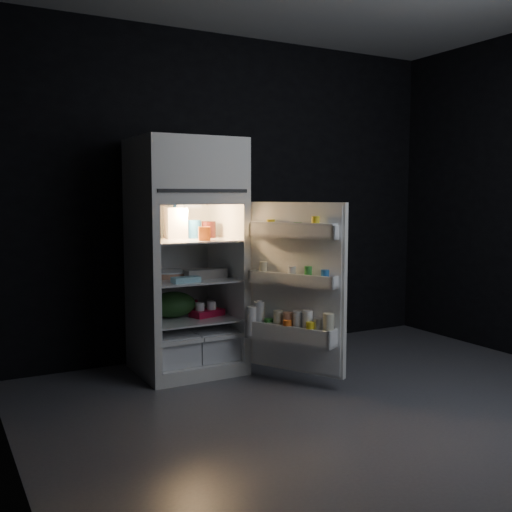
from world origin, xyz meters
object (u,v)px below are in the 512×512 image
milk_jug (176,223)px  yogurt_tray (207,313)px  refrigerator (185,248)px  fridge_door (295,291)px  egg_carton (205,274)px

milk_jug → yogurt_tray: size_ratio=0.94×
refrigerator → yogurt_tray: (0.14, -0.09, -0.50)m
refrigerator → yogurt_tray: refrigerator is taller
fridge_door → egg_carton: size_ratio=3.77×
yogurt_tray → egg_carton: bearing=-154.4°
refrigerator → milk_jug: bearing=142.5°
milk_jug → egg_carton: size_ratio=0.74×
refrigerator → fridge_door: refrigerator is taller
fridge_door → egg_carton: fridge_door is taller
milk_jug → yogurt_tray: 0.73m
milk_jug → yogurt_tray: milk_jug is taller
milk_jug → yogurt_tray: (0.20, -0.13, -0.69)m
refrigerator → milk_jug: 0.20m
refrigerator → fridge_door: bearing=-52.2°
fridge_door → yogurt_tray: size_ratio=4.77×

